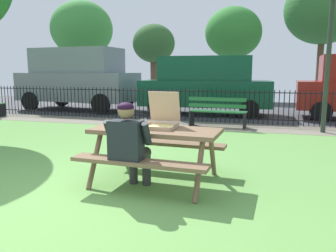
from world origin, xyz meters
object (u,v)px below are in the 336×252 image
at_px(parked_car_left, 205,84).
at_px(adult_at_table, 129,143).
at_px(pizza_box_open, 161,121).
at_px(far_tree_midright, 324,9).
at_px(far_tree_left, 82,29).
at_px(picnic_table_foreground, 155,141).
at_px(parked_car_far_left, 78,78).
at_px(park_bench_center, 218,113).
at_px(far_tree_midleft, 154,44).
at_px(far_tree_center, 233,33).
at_px(lamp_post_walkway, 330,31).

bearing_deg(parked_car_left, adult_at_table, -86.83).
distance_m(pizza_box_open, far_tree_midright, 15.96).
distance_m(parked_car_left, far_tree_left, 12.31).
bearing_deg(parked_car_left, picnic_table_foreground, -85.23).
height_order(parked_car_far_left, far_tree_left, far_tree_left).
relative_size(pizza_box_open, adult_at_table, 0.46).
xyz_separation_m(park_bench_center, far_tree_midleft, (-5.31, 10.12, 2.73)).
xyz_separation_m(parked_car_far_left, far_tree_midleft, (0.71, 7.46, 1.84)).
height_order(adult_at_table, far_tree_midleft, far_tree_midleft).
height_order(parked_car_far_left, far_tree_center, far_tree_center).
relative_size(parked_car_left, far_tree_left, 0.79).
relative_size(pizza_box_open, parked_car_far_left, 0.11).
relative_size(far_tree_left, far_tree_center, 1.17).
xyz_separation_m(adult_at_table, park_bench_center, (0.37, 5.45, -0.24)).
distance_m(picnic_table_foreground, parked_car_far_left, 9.62).
distance_m(parked_car_left, far_tree_midright, 9.56).
bearing_deg(lamp_post_walkway, adult_at_table, -119.98).
distance_m(lamp_post_walkway, far_tree_left, 16.48).
height_order(park_bench_center, parked_car_left, parked_car_left).
xyz_separation_m(parked_car_left, far_tree_center, (0.20, 7.46, 2.56)).
bearing_deg(far_tree_midright, parked_car_left, -122.58).
height_order(adult_at_table, far_tree_midright, far_tree_midright).
relative_size(picnic_table_foreground, parked_car_left, 0.40).
bearing_deg(far_tree_left, parked_car_left, -38.73).
xyz_separation_m(pizza_box_open, far_tree_midright, (4.08, 14.94, 3.84)).
bearing_deg(far_tree_left, parked_car_far_left, -61.16).
distance_m(adult_at_table, far_tree_midleft, 16.52).
distance_m(far_tree_midleft, far_tree_center, 4.71).
bearing_deg(picnic_table_foreground, far_tree_midleft, 108.76).
relative_size(far_tree_midleft, far_tree_center, 0.85).
relative_size(lamp_post_walkway, far_tree_center, 0.83).
height_order(pizza_box_open, parked_car_far_left, parked_car_far_left).
distance_m(picnic_table_foreground, park_bench_center, 4.97).
xyz_separation_m(pizza_box_open, park_bench_center, (0.14, 4.83, -0.45)).
xyz_separation_m(lamp_post_walkway, far_tree_midleft, (-8.05, 10.16, 0.59)).
distance_m(park_bench_center, parked_car_far_left, 6.63).
relative_size(pizza_box_open, park_bench_center, 0.33).
relative_size(adult_at_table, far_tree_midleft, 0.27).
relative_size(lamp_post_walkway, far_tree_midleft, 0.97).
relative_size(lamp_post_walkway, parked_car_far_left, 0.88).
bearing_deg(far_tree_center, lamp_post_walkway, -71.70).
relative_size(adult_at_table, park_bench_center, 0.73).
relative_size(picnic_table_foreground, lamp_post_walkway, 0.44).
distance_m(picnic_table_foreground, lamp_post_walkway, 6.05).
height_order(picnic_table_foreground, park_bench_center, park_bench_center).
bearing_deg(pizza_box_open, lamp_post_walkway, 58.89).
xyz_separation_m(lamp_post_walkway, far_tree_center, (-3.36, 10.16, 1.10)).
bearing_deg(parked_car_left, far_tree_center, 88.44).
xyz_separation_m(far_tree_midleft, far_tree_center, (4.69, 0.00, 0.50)).
xyz_separation_m(park_bench_center, far_tree_center, (-0.62, 10.12, 3.24)).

